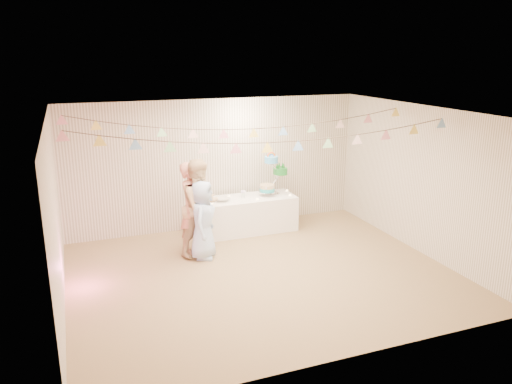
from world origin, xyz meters
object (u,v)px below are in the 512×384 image
object	(u,v)px
cake_stand	(273,172)
person_child	(203,220)
person_adult_b	(201,207)
table	(249,214)
person_adult_a	(192,208)

from	to	relation	value
cake_stand	person_child	distance (m)	2.09
person_adult_b	table	bearing A→B (deg)	0.04
cake_stand	person_adult_a	distance (m)	2.00
table	person_child	bearing A→B (deg)	-140.25
table	cake_stand	distance (m)	0.98
cake_stand	person_adult_b	bearing A→B (deg)	-153.89
cake_stand	person_child	bearing A→B (deg)	-149.11
cake_stand	table	bearing A→B (deg)	-174.81
person_adult_a	person_adult_b	xyz separation A→B (m)	(0.12, -0.15, 0.04)
person_child	person_adult_b	bearing A→B (deg)	21.66
cake_stand	person_child	world-z (taller)	cake_stand
person_child	person_adult_a	bearing A→B (deg)	43.04
person_adult_a	person_adult_b	bearing A→B (deg)	-102.88
table	person_adult_a	distance (m)	1.52
person_adult_b	person_child	xyz separation A→B (m)	(-0.02, -0.20, -0.17)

